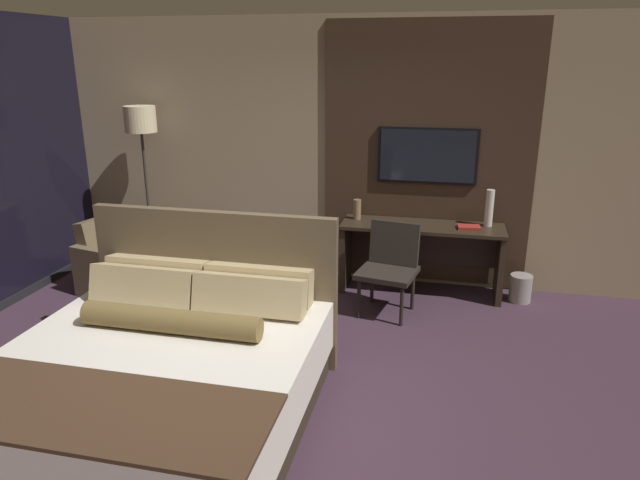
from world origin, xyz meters
TOP-DOWN VIEW (x-y plane):
  - ground_plane at (0.00, 0.00)m, footprint 16.00×16.00m
  - wall_back_tv_panel at (0.13, 2.59)m, footprint 7.20×0.09m
  - bed at (-0.53, -0.38)m, footprint 2.00×2.09m
  - desk at (1.02, 2.31)m, footprint 1.66×0.51m
  - tv at (1.02, 2.52)m, footprint 1.02×0.04m
  - desk_chair at (0.76, 1.75)m, footprint 0.61×0.60m
  - armchair_by_window at (-1.99, 1.71)m, footprint 1.03×1.06m
  - floor_lamp at (-2.05, 2.26)m, footprint 0.34×0.34m
  - vase_tall at (1.68, 2.39)m, footprint 0.08×0.08m
  - vase_short at (0.33, 2.35)m, footprint 0.08×0.08m
  - book at (1.49, 2.24)m, footprint 0.23×0.17m
  - waste_bin at (2.04, 2.26)m, footprint 0.22×0.22m

SIDE VIEW (x-z plane):
  - ground_plane at x=0.00m, z-range 0.00..0.00m
  - waste_bin at x=2.04m, z-range 0.00..0.28m
  - armchair_by_window at x=-1.99m, z-range -0.13..0.64m
  - bed at x=-0.53m, z-range -0.26..0.98m
  - desk at x=1.02m, z-range 0.13..0.87m
  - desk_chair at x=0.76m, z-range 0.08..0.94m
  - book at x=1.49m, z-range 0.74..0.77m
  - vase_short at x=0.33m, z-range 0.74..0.95m
  - vase_tall at x=1.68m, z-range 0.74..1.12m
  - wall_back_tv_panel at x=0.13m, z-range 0.00..2.80m
  - tv at x=1.02m, z-range 1.13..1.70m
  - floor_lamp at x=-2.05m, z-range 0.65..2.53m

